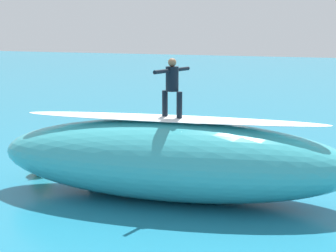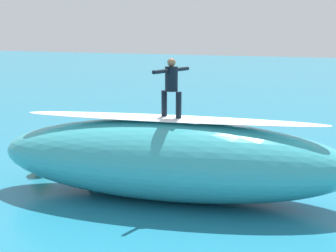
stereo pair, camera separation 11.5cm
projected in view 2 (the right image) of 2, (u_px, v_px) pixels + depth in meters
name	position (u px, v px, depth m)	size (l,w,h in m)	color
ground_plane	(200.00, 178.00, 13.59)	(120.00, 120.00, 0.00)	teal
wave_crest	(170.00, 160.00, 11.80)	(8.92, 2.58, 2.00)	teal
wave_foam_lip	(170.00, 119.00, 11.59)	(7.58, 0.90, 0.08)	white
surfboard_riding	(171.00, 119.00, 11.58)	(1.91, 0.54, 0.06)	silver
surfer_riding	(171.00, 83.00, 11.41)	(0.56, 1.34, 1.44)	black
surfboard_paddling	(166.00, 154.00, 15.96)	(2.30, 0.49, 0.09)	yellow
surfer_paddling	(163.00, 148.00, 16.02)	(1.54, 0.92, 0.30)	black
buoy_marker	(41.00, 163.00, 13.89)	(0.63, 0.63, 1.07)	orange
foam_patch_near	(171.00, 186.00, 12.63)	(1.00, 0.88, 0.18)	white
foam_patch_mid	(103.00, 183.00, 12.89)	(1.05, 0.85, 0.16)	white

